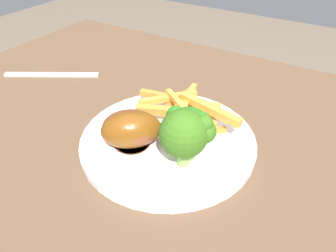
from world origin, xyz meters
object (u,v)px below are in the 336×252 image
at_px(chicken_drumstick_extra, 133,129).
at_px(carrot_fries_pile, 186,109).
at_px(fork, 52,75).
at_px(chicken_drumstick_far, 134,130).
at_px(broccoli_floret_front, 188,128).
at_px(dinner_plate, 168,140).
at_px(chicken_drumstick_near, 141,127).
at_px(dining_table, 174,207).
at_px(broccoli_floret_middle, 187,133).

bearing_deg(chicken_drumstick_extra, carrot_fries_pile, 69.76).
bearing_deg(fork, chicken_drumstick_far, -49.80).
xyz_separation_m(chicken_drumstick_far, chicken_drumstick_extra, (-0.00, 0.00, -0.00)).
bearing_deg(chicken_drumstick_far, broccoli_floret_front, 9.51).
xyz_separation_m(dinner_plate, carrot_fries_pile, (-0.00, 0.06, 0.02)).
height_order(chicken_drumstick_near, fork, chicken_drumstick_near).
height_order(dining_table, chicken_drumstick_near, chicken_drumstick_near).
relative_size(dining_table, chicken_drumstick_extra, 8.37).
height_order(broccoli_floret_middle, chicken_drumstick_near, broccoli_floret_middle).
bearing_deg(chicken_drumstick_far, chicken_drumstick_extra, 139.61).
bearing_deg(dinner_plate, broccoli_floret_middle, -35.44).
bearing_deg(dinner_plate, fork, 169.08).
relative_size(broccoli_floret_front, fork, 0.40).
bearing_deg(broccoli_floret_middle, dinner_plate, 144.56).
bearing_deg(dining_table, chicken_drumstick_far, -166.06).
bearing_deg(broccoli_floret_middle, chicken_drumstick_far, -177.66).
height_order(chicken_drumstick_far, fork, chicken_drumstick_far).
height_order(dinner_plate, carrot_fries_pile, carrot_fries_pile).
xyz_separation_m(carrot_fries_pile, fork, (-0.31, 0.00, -0.03)).
height_order(broccoli_floret_front, fork, broccoli_floret_front).
xyz_separation_m(carrot_fries_pile, chicken_drumstick_far, (-0.03, -0.09, 0.01)).
bearing_deg(dinner_plate, broccoli_floret_front, -29.78).
bearing_deg(carrot_fries_pile, dining_table, -70.86).
bearing_deg(dinner_plate, carrot_fries_pile, 91.56).
bearing_deg(chicken_drumstick_far, chicken_drumstick_near, 88.81).
relative_size(broccoli_floret_middle, chicken_drumstick_extra, 0.64).
height_order(dining_table, chicken_drumstick_far, chicken_drumstick_far).
xyz_separation_m(dining_table, carrot_fries_pile, (-0.03, 0.08, 0.13)).
bearing_deg(chicken_drumstick_extra, broccoli_floret_middle, 0.23).
height_order(dining_table, chicken_drumstick_extra, chicken_drumstick_extra).
bearing_deg(chicken_drumstick_near, dinner_plate, 36.26).
distance_m(broccoli_floret_middle, chicken_drumstick_far, 0.08).
height_order(broccoli_floret_front, chicken_drumstick_far, broccoli_floret_front).
height_order(carrot_fries_pile, chicken_drumstick_extra, chicken_drumstick_extra).
xyz_separation_m(dinner_plate, broccoli_floret_middle, (0.05, -0.03, 0.06)).
relative_size(dining_table, dinner_plate, 4.20).
bearing_deg(chicken_drumstick_extra, dinner_plate, 44.96).
bearing_deg(broccoli_floret_middle, carrot_fries_pile, 119.00).
bearing_deg(chicken_drumstick_near, broccoli_floret_front, -1.75).
bearing_deg(broccoli_floret_front, fork, 166.53).
xyz_separation_m(dining_table, chicken_drumstick_extra, (-0.06, -0.01, 0.14)).
distance_m(carrot_fries_pile, chicken_drumstick_far, 0.10).
height_order(broccoli_floret_middle, carrot_fries_pile, broccoli_floret_middle).
xyz_separation_m(broccoli_floret_front, fork, (-0.36, 0.09, -0.06)).
bearing_deg(chicken_drumstick_far, carrot_fries_pile, 72.24).
relative_size(broccoli_floret_front, carrot_fries_pile, 0.43).
xyz_separation_m(dining_table, chicken_drumstick_far, (-0.06, -0.01, 0.14)).
xyz_separation_m(dining_table, broccoli_floret_middle, (0.02, -0.01, 0.17)).
height_order(broccoli_floret_middle, chicken_drumstick_extra, broccoli_floret_middle).
bearing_deg(dinner_plate, dining_table, -42.16).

